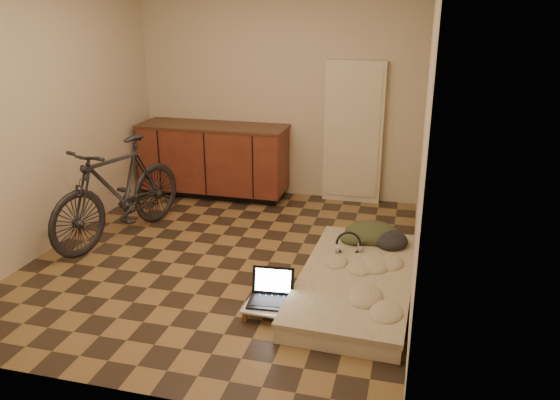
% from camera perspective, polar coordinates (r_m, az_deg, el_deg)
% --- Properties ---
extents(room_shell, '(3.50, 4.00, 2.60)m').
position_cam_1_polar(room_shell, '(4.90, -6.21, 7.94)').
color(room_shell, brown).
rests_on(room_shell, ground).
extents(cabinets, '(1.84, 0.62, 0.91)m').
position_cam_1_polar(cabinets, '(6.90, -6.89, 4.20)').
color(cabinets, black).
rests_on(cabinets, ground).
extents(appliance_panel, '(0.70, 0.10, 1.70)m').
position_cam_1_polar(appliance_panel, '(6.63, 7.68, 6.95)').
color(appliance_panel, beige).
rests_on(appliance_panel, ground).
extents(bicycle, '(1.00, 1.84, 1.14)m').
position_cam_1_polar(bicycle, '(5.76, -16.58, 1.47)').
color(bicycle, black).
rests_on(bicycle, ground).
extents(futon, '(0.98, 1.94, 0.16)m').
position_cam_1_polar(futon, '(4.71, 8.00, -8.43)').
color(futon, beige).
rests_on(futon, ground).
extents(clothing_pile, '(0.58, 0.49, 0.22)m').
position_cam_1_polar(clothing_pile, '(5.29, 10.07, -2.97)').
color(clothing_pile, '#343C23').
rests_on(clothing_pile, futon).
extents(headphones, '(0.29, 0.27, 0.17)m').
position_cam_1_polar(headphones, '(5.01, 7.16, -4.48)').
color(headphones, black).
rests_on(headphones, futon).
extents(lap_desk, '(0.60, 0.40, 0.10)m').
position_cam_1_polar(lap_desk, '(4.31, 0.37, -11.02)').
color(lap_desk, brown).
rests_on(lap_desk, ground).
extents(laptop, '(0.36, 0.33, 0.23)m').
position_cam_1_polar(laptop, '(4.34, -0.94, -9.83)').
color(laptop, black).
rests_on(laptop, lap_desk).
extents(mouse, '(0.09, 0.12, 0.04)m').
position_cam_1_polar(mouse, '(4.22, 2.75, -11.23)').
color(mouse, white).
rests_on(mouse, lap_desk).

